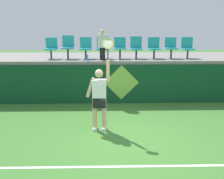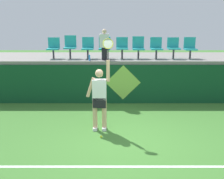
{
  "view_description": "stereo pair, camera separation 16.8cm",
  "coord_description": "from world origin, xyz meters",
  "px_view_note": "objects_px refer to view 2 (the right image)",
  "views": [
    {
      "loc": [
        -0.54,
        -6.59,
        3.1
      ],
      "look_at": [
        -0.36,
        1.18,
        1.07
      ],
      "focal_mm": 44.97,
      "sensor_mm": 36.0,
      "label": 1
    },
    {
      "loc": [
        -0.37,
        -6.59,
        3.1
      ],
      "look_at": [
        -0.36,
        1.18,
        1.07
      ],
      "focal_mm": 44.97,
      "sensor_mm": 36.0,
      "label": 2
    }
  ],
  "objects_px": {
    "stadium_chair_3": "(104,47)",
    "stadium_chair_8": "(190,47)",
    "water_bottle": "(89,58)",
    "stadium_chair_7": "(173,47)",
    "stadium_chair_0": "(53,47)",
    "spectator_0": "(104,44)",
    "stadium_chair_4": "(122,47)",
    "tennis_ball": "(101,137)",
    "tennis_player": "(99,96)",
    "stadium_chair_5": "(138,47)",
    "stadium_chair_1": "(70,46)",
    "stadium_chair_6": "(156,47)",
    "stadium_chair_2": "(87,47)"
  },
  "relations": [
    {
      "from": "stadium_chair_1",
      "to": "stadium_chair_4",
      "type": "height_order",
      "value": "stadium_chair_1"
    },
    {
      "from": "water_bottle",
      "to": "stadium_chair_3",
      "type": "xyz_separation_m",
      "value": [
        0.54,
        0.58,
        0.34
      ]
    },
    {
      "from": "spectator_0",
      "to": "stadium_chair_3",
      "type": "bearing_deg",
      "value": 90.0
    },
    {
      "from": "stadium_chair_2",
      "to": "stadium_chair_3",
      "type": "height_order",
      "value": "stadium_chair_3"
    },
    {
      "from": "stadium_chair_6",
      "to": "stadium_chair_7",
      "type": "xyz_separation_m",
      "value": [
        0.65,
        -0.0,
        0.01
      ]
    },
    {
      "from": "stadium_chair_2",
      "to": "spectator_0",
      "type": "relative_size",
      "value": 0.71
    },
    {
      "from": "stadium_chair_3",
      "to": "stadium_chair_6",
      "type": "xyz_separation_m",
      "value": [
        1.96,
        -0.0,
        -0.01
      ]
    },
    {
      "from": "stadium_chair_6",
      "to": "spectator_0",
      "type": "relative_size",
      "value": 0.71
    },
    {
      "from": "stadium_chair_0",
      "to": "stadium_chair_4",
      "type": "relative_size",
      "value": 0.99
    },
    {
      "from": "water_bottle",
      "to": "stadium_chair_7",
      "type": "distance_m",
      "value": 3.21
    },
    {
      "from": "stadium_chair_3",
      "to": "stadium_chair_8",
      "type": "distance_m",
      "value": 3.24
    },
    {
      "from": "water_bottle",
      "to": "tennis_player",
      "type": "bearing_deg",
      "value": -79.93
    },
    {
      "from": "tennis_player",
      "to": "stadium_chair_8",
      "type": "distance_m",
      "value": 4.76
    },
    {
      "from": "tennis_ball",
      "to": "stadium_chair_3",
      "type": "relative_size",
      "value": 0.08
    },
    {
      "from": "spectator_0",
      "to": "water_bottle",
      "type": "bearing_deg",
      "value": -162.11
    },
    {
      "from": "stadium_chair_4",
      "to": "spectator_0",
      "type": "distance_m",
      "value": 0.79
    },
    {
      "from": "stadium_chair_0",
      "to": "stadium_chair_1",
      "type": "bearing_deg",
      "value": 0.3
    },
    {
      "from": "stadium_chair_3",
      "to": "stadium_chair_7",
      "type": "height_order",
      "value": "stadium_chair_3"
    },
    {
      "from": "stadium_chair_3",
      "to": "stadium_chair_8",
      "type": "bearing_deg",
      "value": -0.01
    },
    {
      "from": "stadium_chair_0",
      "to": "stadium_chair_8",
      "type": "bearing_deg",
      "value": 0.03
    },
    {
      "from": "tennis_ball",
      "to": "stadium_chair_6",
      "type": "relative_size",
      "value": 0.08
    },
    {
      "from": "stadium_chair_3",
      "to": "stadium_chair_4",
      "type": "xyz_separation_m",
      "value": [
        0.66,
        -0.0,
        0.0
      ]
    },
    {
      "from": "tennis_player",
      "to": "spectator_0",
      "type": "bearing_deg",
      "value": 88.82
    },
    {
      "from": "stadium_chair_3",
      "to": "stadium_chair_6",
      "type": "height_order",
      "value": "stadium_chair_3"
    },
    {
      "from": "tennis_ball",
      "to": "spectator_0",
      "type": "xyz_separation_m",
      "value": [
        0.01,
        3.43,
        2.09
      ]
    },
    {
      "from": "water_bottle",
      "to": "stadium_chair_4",
      "type": "bearing_deg",
      "value": 25.6
    },
    {
      "from": "water_bottle",
      "to": "stadium_chair_6",
      "type": "bearing_deg",
      "value": 13.05
    },
    {
      "from": "tennis_ball",
      "to": "water_bottle",
      "type": "distance_m",
      "value": 3.67
    },
    {
      "from": "stadium_chair_5",
      "to": "stadium_chair_7",
      "type": "height_order",
      "value": "stadium_chair_5"
    },
    {
      "from": "tennis_player",
      "to": "stadium_chair_8",
      "type": "height_order",
      "value": "tennis_player"
    },
    {
      "from": "stadium_chair_2",
      "to": "stadium_chair_7",
      "type": "height_order",
      "value": "stadium_chair_2"
    },
    {
      "from": "tennis_player",
      "to": "water_bottle",
      "type": "relative_size",
      "value": 11.93
    },
    {
      "from": "tennis_ball",
      "to": "stadium_chair_0",
      "type": "bearing_deg",
      "value": 116.76
    },
    {
      "from": "stadium_chair_2",
      "to": "stadium_chair_7",
      "type": "bearing_deg",
      "value": -0.06
    },
    {
      "from": "stadium_chair_1",
      "to": "stadium_chair_2",
      "type": "distance_m",
      "value": 0.67
    },
    {
      "from": "stadium_chair_0",
      "to": "stadium_chair_4",
      "type": "height_order",
      "value": "stadium_chair_4"
    },
    {
      "from": "stadium_chair_0",
      "to": "spectator_0",
      "type": "distance_m",
      "value": 1.98
    },
    {
      "from": "stadium_chair_8",
      "to": "tennis_ball",
      "type": "bearing_deg",
      "value": -130.26
    },
    {
      "from": "stadium_chair_4",
      "to": "stadium_chair_8",
      "type": "bearing_deg",
      "value": 0.09
    },
    {
      "from": "stadium_chair_5",
      "to": "spectator_0",
      "type": "bearing_deg",
      "value": -162.31
    },
    {
      "from": "stadium_chair_0",
      "to": "spectator_0",
      "type": "xyz_separation_m",
      "value": [
        1.94,
        -0.4,
        0.15
      ]
    },
    {
      "from": "stadium_chair_0",
      "to": "stadium_chair_4",
      "type": "xyz_separation_m",
      "value": [
        2.6,
        -0.0,
        0.01
      ]
    },
    {
      "from": "tennis_player",
      "to": "stadium_chair_7",
      "type": "xyz_separation_m",
      "value": [
        2.66,
        3.28,
        1.01
      ]
    },
    {
      "from": "tennis_player",
      "to": "stadium_chair_5",
      "type": "height_order",
      "value": "tennis_player"
    },
    {
      "from": "stadium_chair_1",
      "to": "spectator_0",
      "type": "xyz_separation_m",
      "value": [
        1.3,
        -0.41,
        0.1
      ]
    },
    {
      "from": "stadium_chair_4",
      "to": "stadium_chair_8",
      "type": "distance_m",
      "value": 2.58
    },
    {
      "from": "stadium_chair_1",
      "to": "stadium_chair_8",
      "type": "xyz_separation_m",
      "value": [
        4.54,
        -0.0,
        -0.05
      ]
    },
    {
      "from": "stadium_chair_4",
      "to": "tennis_ball",
      "type": "bearing_deg",
      "value": -99.9
    },
    {
      "from": "tennis_player",
      "to": "stadium_chair_8",
      "type": "relative_size",
      "value": 3.22
    },
    {
      "from": "stadium_chair_0",
      "to": "stadium_chair_6",
      "type": "height_order",
      "value": "stadium_chair_6"
    }
  ]
}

